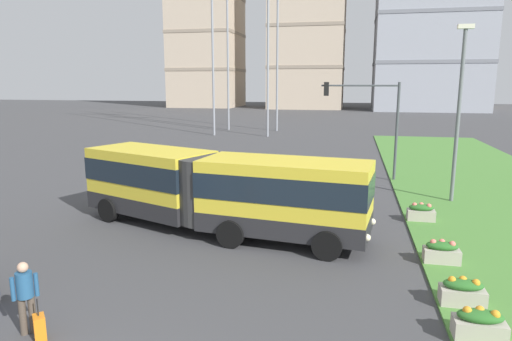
# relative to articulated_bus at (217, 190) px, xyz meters

# --- Properties ---
(articulated_bus) EXTENTS (11.99, 5.35, 3.00)m
(articulated_bus) POSITION_rel_articulated_bus_xyz_m (0.00, 0.00, 0.00)
(articulated_bus) COLOR yellow
(articulated_bus) RESTS_ON ground
(pedestrian_crossing) EXTENTS (0.46, 0.42, 1.74)m
(pedestrian_crossing) POSITION_rel_articulated_bus_xyz_m (-2.13, -8.01, -0.65)
(pedestrian_crossing) COLOR #4C4238
(pedestrian_crossing) RESTS_ON ground
(rolling_suitcase) EXTENTS (0.42, 0.43, 0.97)m
(rolling_suitcase) POSITION_rel_articulated_bus_xyz_m (-1.68, -8.21, -1.34)
(rolling_suitcase) COLOR orange
(rolling_suitcase) RESTS_ON ground
(flower_planter_1) EXTENTS (1.10, 0.56, 0.74)m
(flower_planter_1) POSITION_rel_articulated_bus_xyz_m (7.95, -6.22, -1.23)
(flower_planter_1) COLOR #B7AD9E
(flower_planter_1) RESTS_ON grass_median
(flower_planter_2) EXTENTS (1.10, 0.56, 0.74)m
(flower_planter_2) POSITION_rel_articulated_bus_xyz_m (7.95, -4.59, -1.23)
(flower_planter_2) COLOR #B7AD9E
(flower_planter_2) RESTS_ON grass_median
(flower_planter_3) EXTENTS (1.10, 0.56, 0.74)m
(flower_planter_3) POSITION_rel_articulated_bus_xyz_m (7.95, -1.74, -1.23)
(flower_planter_3) COLOR #B7AD9E
(flower_planter_3) RESTS_ON grass_median
(flower_planter_4) EXTENTS (1.10, 0.56, 0.74)m
(flower_planter_4) POSITION_rel_articulated_bus_xyz_m (7.95, 2.83, -1.23)
(flower_planter_4) COLOR #B7AD9E
(flower_planter_4) RESTS_ON grass_median
(traffic_light_far_right) EXTENTS (4.49, 0.28, 5.74)m
(traffic_light_far_right) POSITION_rel_articulated_bus_xyz_m (6.03, 11.00, 2.36)
(traffic_light_far_right) COLOR #474C51
(traffic_light_far_right) RESTS_ON ground
(streetlight_median) EXTENTS (0.70, 0.28, 8.30)m
(streetlight_median) POSITION_rel_articulated_bus_xyz_m (9.85, 6.45, 2.93)
(streetlight_median) COLOR slate
(streetlight_median) RESTS_ON ground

